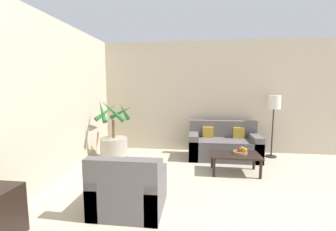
# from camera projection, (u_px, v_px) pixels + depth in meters

# --- Properties ---
(wall_back) EXTENTS (7.89, 0.06, 2.70)m
(wall_back) POSITION_uv_depth(u_px,v_px,m) (231.00, 97.00, 5.44)
(wall_back) COLOR beige
(wall_back) RESTS_ON ground_plane
(potted_palm) EXTENTS (0.82, 0.80, 1.35)m
(potted_palm) POSITION_uv_depth(u_px,v_px,m) (114.00, 143.00, 4.92)
(potted_palm) COLOR #ADA393
(potted_palm) RESTS_ON ground_plane
(sofa_loveseat) EXTENTS (1.53, 0.77, 0.81)m
(sofa_loveseat) POSITION_uv_depth(u_px,v_px,m) (224.00, 146.00, 5.03)
(sofa_loveseat) COLOR #605B5B
(sofa_loveseat) RESTS_ON ground_plane
(floor_lamp) EXTENTS (0.28, 0.28, 1.41)m
(floor_lamp) POSITION_uv_depth(u_px,v_px,m) (274.00, 106.00, 5.00)
(floor_lamp) COLOR #2D2823
(floor_lamp) RESTS_ON ground_plane
(coffee_table) EXTENTS (0.89, 0.55, 0.36)m
(coffee_table) POSITION_uv_depth(u_px,v_px,m) (235.00, 156.00, 4.14)
(coffee_table) COLOR black
(coffee_table) RESTS_ON ground_plane
(fruit_bowl) EXTENTS (0.26, 0.26, 0.04)m
(fruit_bowl) POSITION_uv_depth(u_px,v_px,m) (240.00, 152.00, 4.15)
(fruit_bowl) COLOR #997A4C
(fruit_bowl) RESTS_ON coffee_table
(apple_red) EXTENTS (0.08, 0.08, 0.08)m
(apple_red) POSITION_uv_depth(u_px,v_px,m) (239.00, 150.00, 4.13)
(apple_red) COLOR red
(apple_red) RESTS_ON fruit_bowl
(apple_green) EXTENTS (0.08, 0.08, 0.08)m
(apple_green) POSITION_uv_depth(u_px,v_px,m) (242.00, 149.00, 4.20)
(apple_green) COLOR olive
(apple_green) RESTS_ON fruit_bowl
(orange_fruit) EXTENTS (0.08, 0.08, 0.08)m
(orange_fruit) POSITION_uv_depth(u_px,v_px,m) (245.00, 150.00, 4.10)
(orange_fruit) COLOR orange
(orange_fruit) RESTS_ON fruit_bowl
(armchair) EXTENTS (0.87, 0.79, 0.77)m
(armchair) POSITION_uv_depth(u_px,v_px,m) (129.00, 191.00, 2.88)
(armchair) COLOR #605B5B
(armchair) RESTS_ON ground_plane
(ottoman) EXTENTS (0.67, 0.54, 0.36)m
(ottoman) POSITION_uv_depth(u_px,v_px,m) (141.00, 173.00, 3.69)
(ottoman) COLOR #605B5B
(ottoman) RESTS_ON ground_plane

